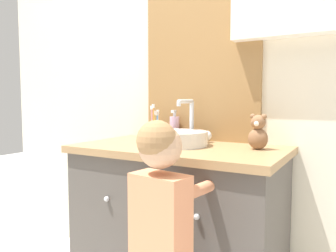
{
  "coord_description": "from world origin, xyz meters",
  "views": [
    {
      "loc": [
        0.76,
        -1.08,
        1.03
      ],
      "look_at": [
        -0.03,
        0.27,
        0.91
      ],
      "focal_mm": 35.0,
      "sensor_mm": 36.0,
      "label": 1
    }
  ],
  "objects_px": {
    "toothbrush_holder": "(155,131)",
    "teddy_bear": "(258,133)",
    "child_figure": "(161,236)",
    "sink_basin": "(176,137)",
    "soap_dispenser": "(174,127)"
  },
  "relations": [
    {
      "from": "child_figure",
      "to": "soap_dispenser",
      "type": "bearing_deg",
      "value": 115.9
    },
    {
      "from": "sink_basin",
      "to": "teddy_bear",
      "type": "bearing_deg",
      "value": 9.63
    },
    {
      "from": "toothbrush_holder",
      "to": "child_figure",
      "type": "distance_m",
      "value": 0.81
    },
    {
      "from": "toothbrush_holder",
      "to": "sink_basin",
      "type": "bearing_deg",
      "value": -35.2
    },
    {
      "from": "child_figure",
      "to": "teddy_bear",
      "type": "relative_size",
      "value": 5.95
    },
    {
      "from": "sink_basin",
      "to": "toothbrush_holder",
      "type": "height_order",
      "value": "sink_basin"
    },
    {
      "from": "toothbrush_holder",
      "to": "soap_dispenser",
      "type": "xyz_separation_m",
      "value": [
        0.1,
        0.05,
        0.02
      ]
    },
    {
      "from": "sink_basin",
      "to": "toothbrush_holder",
      "type": "xyz_separation_m",
      "value": [
        -0.22,
        0.16,
        0.01
      ]
    },
    {
      "from": "soap_dispenser",
      "to": "child_figure",
      "type": "xyz_separation_m",
      "value": [
        0.33,
        -0.67,
        -0.32
      ]
    },
    {
      "from": "teddy_bear",
      "to": "sink_basin",
      "type": "bearing_deg",
      "value": -170.37
    },
    {
      "from": "teddy_bear",
      "to": "toothbrush_holder",
      "type": "bearing_deg",
      "value": 171.69
    },
    {
      "from": "child_figure",
      "to": "teddy_bear",
      "type": "distance_m",
      "value": 0.65
    },
    {
      "from": "toothbrush_holder",
      "to": "teddy_bear",
      "type": "relative_size",
      "value": 1.24
    },
    {
      "from": "sink_basin",
      "to": "soap_dispenser",
      "type": "xyz_separation_m",
      "value": [
        -0.12,
        0.21,
        0.03
      ]
    },
    {
      "from": "toothbrush_holder",
      "to": "teddy_bear",
      "type": "xyz_separation_m",
      "value": [
        0.61,
        -0.09,
        0.03
      ]
    }
  ]
}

